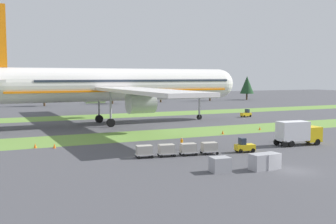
# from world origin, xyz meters

# --- Properties ---
(ground_plane) EXTENTS (400.00, 400.00, 0.00)m
(ground_plane) POSITION_xyz_m (0.00, 0.00, 0.00)
(ground_plane) COLOR #47474C
(grass_strip_near) EXTENTS (320.00, 11.42, 0.01)m
(grass_strip_near) POSITION_xyz_m (0.00, 31.25, 0.00)
(grass_strip_near) COLOR olive
(grass_strip_near) RESTS_ON ground
(grass_strip_far) EXTENTS (320.00, 11.42, 0.01)m
(grass_strip_far) POSITION_xyz_m (0.00, 66.09, 0.00)
(grass_strip_far) COLOR olive
(grass_strip_far) RESTS_ON ground
(airliner) EXTENTS (58.74, 72.48, 23.48)m
(airliner) POSITION_xyz_m (-5.09, 48.62, 8.42)
(airliner) COLOR silver
(airliner) RESTS_ON ground
(baggage_tug) EXTENTS (2.77, 1.69, 1.97)m
(baggage_tug) POSITION_xyz_m (1.30, 11.04, 0.81)
(baggage_tug) COLOR yellow
(baggage_tug) RESTS_ON ground
(cargo_dolly_lead) EXTENTS (2.41, 1.83, 1.55)m
(cargo_dolly_lead) POSITION_xyz_m (-3.66, 11.82, 0.92)
(cargo_dolly_lead) COLOR #A3A3A8
(cargo_dolly_lead) RESTS_ON ground
(cargo_dolly_second) EXTENTS (2.41, 1.83, 1.55)m
(cargo_dolly_second) POSITION_xyz_m (-6.52, 12.28, 0.92)
(cargo_dolly_second) COLOR #A3A3A8
(cargo_dolly_second) RESTS_ON ground
(cargo_dolly_third) EXTENTS (2.41, 1.83, 1.55)m
(cargo_dolly_third) POSITION_xyz_m (-9.39, 12.73, 0.92)
(cargo_dolly_third) COLOR #A3A3A8
(cargo_dolly_third) RESTS_ON ground
(cargo_dolly_fourth) EXTENTS (2.41, 1.83, 1.55)m
(cargo_dolly_fourth) POSITION_xyz_m (-12.25, 13.18, 0.92)
(cargo_dolly_fourth) COLOR #A3A3A8
(cargo_dolly_fourth) RESTS_ON ground
(catering_truck) EXTENTS (7.15, 2.99, 3.58)m
(catering_truck) POSITION_xyz_m (11.74, 12.38, 1.95)
(catering_truck) COLOR yellow
(catering_truck) RESTS_ON ground
(pushback_tractor) EXTENTS (2.64, 1.38, 1.97)m
(pushback_tractor) POSITION_xyz_m (28.99, 49.68, 0.81)
(pushback_tractor) COLOR yellow
(pushback_tractor) RESTS_ON ground
(ground_crew_marshaller) EXTENTS (0.36, 0.56, 1.74)m
(ground_crew_marshaller) POSITION_xyz_m (12.17, 15.97, 0.95)
(ground_crew_marshaller) COLOR black
(ground_crew_marshaller) RESTS_ON ground
(ground_crew_loader) EXTENTS (0.48, 0.36, 1.74)m
(ground_crew_loader) POSITION_xyz_m (-5.58, 16.07, 0.95)
(ground_crew_loader) COLOR black
(ground_crew_loader) RESTS_ON ground
(uld_container_0) EXTENTS (2.13, 1.76, 1.60)m
(uld_container_0) POSITION_xyz_m (-7.55, 2.85, 0.80)
(uld_container_0) COLOR #A3A3A8
(uld_container_0) RESTS_ON ground
(uld_container_1) EXTENTS (2.20, 1.86, 1.75)m
(uld_container_1) POSITION_xyz_m (-1.75, 1.90, 0.87)
(uld_container_1) COLOR #A3A3A8
(uld_container_1) RESTS_ON ground
(uld_container_2) EXTENTS (2.05, 1.66, 1.76)m
(uld_container_2) POSITION_xyz_m (-3.16, 1.82, 0.88)
(uld_container_2) COLOR #A3A3A8
(uld_container_2) RESTS_ON ground
(taxiway_marker_0) EXTENTS (0.44, 0.44, 0.69)m
(taxiway_marker_0) POSITION_xyz_m (-21.49, 24.66, 0.35)
(taxiway_marker_0) COLOR orange
(taxiway_marker_0) RESTS_ON ground
(taxiway_marker_1) EXTENTS (0.44, 0.44, 0.62)m
(taxiway_marker_1) POSITION_xyz_m (17.11, 28.50, 0.31)
(taxiway_marker_1) COLOR orange
(taxiway_marker_1) RESTS_ON ground
(taxiway_marker_2) EXTENTS (0.44, 0.44, 0.70)m
(taxiway_marker_2) POSITION_xyz_m (7.69, 26.62, 0.35)
(taxiway_marker_2) COLOR orange
(taxiway_marker_2) RESTS_ON ground
(taxiway_marker_3) EXTENTS (0.44, 0.44, 0.70)m
(taxiway_marker_3) POSITION_xyz_m (-23.96, 25.89, 0.35)
(taxiway_marker_3) COLOR orange
(taxiway_marker_3) RESTS_ON ground
(distant_tree_line) EXTENTS (151.67, 8.20, 12.79)m
(distant_tree_line) POSITION_xyz_m (10.38, 109.57, 6.76)
(distant_tree_line) COLOR #4C3823
(distant_tree_line) RESTS_ON ground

